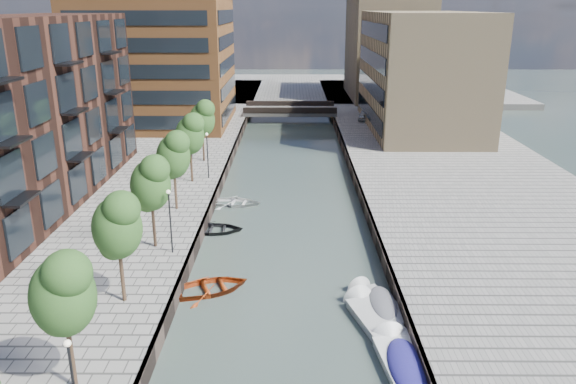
{
  "coord_description": "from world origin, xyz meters",
  "views": [
    {
      "loc": [
        0.25,
        -8.05,
        15.66
      ],
      "look_at": [
        0.0,
        28.52,
        3.5
      ],
      "focal_mm": 35.0,
      "sensor_mm": 36.0,
      "label": 1
    }
  ],
  "objects_px": {
    "bridge": "(290,110)",
    "tree_3": "(150,182)",
    "motorboat_2": "(374,319)",
    "car": "(364,115)",
    "tree_4": "(173,154)",
    "sloop_3": "(236,205)",
    "tree_2": "(117,224)",
    "tree_1": "(62,291)",
    "sloop_2": "(211,291)",
    "tree_6": "(202,118)",
    "motorboat_4": "(378,303)",
    "tree_5": "(190,133)",
    "sloop_4": "(214,232)",
    "motorboat_3": "(403,365)"
  },
  "relations": [
    {
      "from": "bridge",
      "to": "tree_3",
      "type": "xyz_separation_m",
      "value": [
        -8.5,
        -47.0,
        3.92
      ]
    },
    {
      "from": "motorboat_2",
      "to": "car",
      "type": "bearing_deg",
      "value": 83.65
    },
    {
      "from": "tree_4",
      "to": "sloop_3",
      "type": "height_order",
      "value": "tree_4"
    },
    {
      "from": "bridge",
      "to": "tree_2",
      "type": "relative_size",
      "value": 2.18
    },
    {
      "from": "tree_1",
      "to": "sloop_2",
      "type": "relative_size",
      "value": 1.32
    },
    {
      "from": "bridge",
      "to": "tree_6",
      "type": "height_order",
      "value": "tree_6"
    },
    {
      "from": "tree_1",
      "to": "motorboat_4",
      "type": "distance_m",
      "value": 16.62
    },
    {
      "from": "tree_3",
      "to": "tree_5",
      "type": "height_order",
      "value": "same"
    },
    {
      "from": "bridge",
      "to": "sloop_4",
      "type": "relative_size",
      "value": 3.06
    },
    {
      "from": "tree_2",
      "to": "motorboat_3",
      "type": "distance_m",
      "value": 15.38
    },
    {
      "from": "tree_2",
      "to": "motorboat_3",
      "type": "height_order",
      "value": "tree_2"
    },
    {
      "from": "tree_4",
      "to": "car",
      "type": "height_order",
      "value": "tree_4"
    },
    {
      "from": "sloop_3",
      "to": "motorboat_4",
      "type": "relative_size",
      "value": 0.86
    },
    {
      "from": "tree_5",
      "to": "sloop_4",
      "type": "relative_size",
      "value": 1.4
    },
    {
      "from": "tree_6",
      "to": "motorboat_4",
      "type": "bearing_deg",
      "value": -63.24
    },
    {
      "from": "tree_6",
      "to": "sloop_2",
      "type": "relative_size",
      "value": 1.32
    },
    {
      "from": "tree_1",
      "to": "sloop_3",
      "type": "xyz_separation_m",
      "value": [
        4.11,
        24.68,
        -5.31
      ]
    },
    {
      "from": "bridge",
      "to": "motorboat_4",
      "type": "distance_m",
      "value": 53.05
    },
    {
      "from": "bridge",
      "to": "car",
      "type": "relative_size",
      "value": 3.49
    },
    {
      "from": "tree_4",
      "to": "motorboat_4",
      "type": "relative_size",
      "value": 1.23
    },
    {
      "from": "bridge",
      "to": "tree_5",
      "type": "relative_size",
      "value": 2.18
    },
    {
      "from": "sloop_4",
      "to": "tree_6",
      "type": "bearing_deg",
      "value": 10.78
    },
    {
      "from": "motorboat_4",
      "to": "motorboat_3",
      "type": "bearing_deg",
      "value": -86.71
    },
    {
      "from": "tree_3",
      "to": "car",
      "type": "height_order",
      "value": "tree_3"
    },
    {
      "from": "tree_2",
      "to": "sloop_4",
      "type": "relative_size",
      "value": 1.4
    },
    {
      "from": "motorboat_4",
      "to": "tree_5",
      "type": "bearing_deg",
      "value": 124.31
    },
    {
      "from": "bridge",
      "to": "sloop_2",
      "type": "relative_size",
      "value": 2.87
    },
    {
      "from": "sloop_3",
      "to": "car",
      "type": "relative_size",
      "value": 1.12
    },
    {
      "from": "tree_6",
      "to": "motorboat_3",
      "type": "bearing_deg",
      "value": -66.87
    },
    {
      "from": "tree_1",
      "to": "tree_2",
      "type": "relative_size",
      "value": 1.0
    },
    {
      "from": "tree_5",
      "to": "motorboat_3",
      "type": "distance_m",
      "value": 29.37
    },
    {
      "from": "tree_4",
      "to": "tree_5",
      "type": "bearing_deg",
      "value": 90.0
    },
    {
      "from": "tree_1",
      "to": "motorboat_2",
      "type": "distance_m",
      "value": 15.57
    },
    {
      "from": "tree_3",
      "to": "motorboat_4",
      "type": "xyz_separation_m",
      "value": [
        13.51,
        -5.8,
        -5.12
      ]
    },
    {
      "from": "bridge",
      "to": "motorboat_4",
      "type": "bearing_deg",
      "value": -84.57
    },
    {
      "from": "tree_2",
      "to": "tree_5",
      "type": "height_order",
      "value": "same"
    },
    {
      "from": "sloop_2",
      "to": "tree_3",
      "type": "bearing_deg",
      "value": 21.17
    },
    {
      "from": "tree_1",
      "to": "tree_2",
      "type": "height_order",
      "value": "same"
    },
    {
      "from": "bridge",
      "to": "tree_4",
      "type": "distance_m",
      "value": 41.08
    },
    {
      "from": "tree_1",
      "to": "motorboat_2",
      "type": "xyz_separation_m",
      "value": [
        13.06,
        6.71,
        -5.2
      ]
    },
    {
      "from": "bridge",
      "to": "tree_3",
      "type": "distance_m",
      "value": 47.92
    },
    {
      "from": "tree_5",
      "to": "car",
      "type": "xyz_separation_m",
      "value": [
        18.53,
        27.96,
        -3.67
      ]
    },
    {
      "from": "sloop_2",
      "to": "sloop_3",
      "type": "relative_size",
      "value": 1.08
    },
    {
      "from": "tree_2",
      "to": "sloop_2",
      "type": "bearing_deg",
      "value": 34.96
    },
    {
      "from": "sloop_2",
      "to": "motorboat_2",
      "type": "distance_m",
      "value": 9.51
    },
    {
      "from": "bridge",
      "to": "sloop_2",
      "type": "bearing_deg",
      "value": -94.94
    },
    {
      "from": "tree_5",
      "to": "sloop_3",
      "type": "relative_size",
      "value": 1.42
    },
    {
      "from": "motorboat_3",
      "to": "motorboat_4",
      "type": "relative_size",
      "value": 1.16
    },
    {
      "from": "tree_1",
      "to": "tree_5",
      "type": "relative_size",
      "value": 1.0
    },
    {
      "from": "tree_4",
      "to": "tree_6",
      "type": "bearing_deg",
      "value": 90.0
    }
  ]
}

